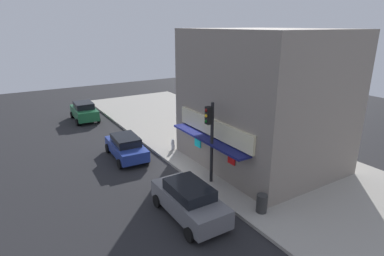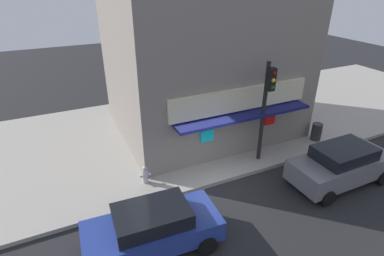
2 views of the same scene
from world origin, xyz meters
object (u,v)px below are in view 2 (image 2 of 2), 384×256
Objects in this scene: trash_can at (317,132)px; parked_car_blue at (153,228)px; pedestrian at (155,144)px; fire_hydrant at (145,175)px; parked_car_grey at (341,164)px; traffic_light at (266,100)px; potted_plant_by_doorway at (258,123)px.

trash_can is 10.37m from parked_car_blue.
pedestrian is at bearing 170.78° from trash_can.
parked_car_grey is (7.50, -3.19, 0.32)m from fire_hydrant.
pedestrian is (0.86, 1.16, 0.64)m from fire_hydrant.
parked_car_grey reaches higher than parked_car_blue.
traffic_light is 3.56m from potted_plant_by_doorway.
traffic_light is 4.58m from trash_can.
pedestrian is at bearing 53.58° from fire_hydrant.
fire_hydrant is at bearing 77.04° from parked_car_blue.
pedestrian is 0.41× the size of parked_car_grey.
trash_can is 8.45m from pedestrian.
fire_hydrant is 1.58m from pedestrian.
fire_hydrant is at bearing 174.09° from traffic_light.
parked_car_grey is at bearing -33.22° from pedestrian.
potted_plant_by_doorway is 9.00m from parked_car_blue.
traffic_light is 4.31× the size of potted_plant_by_doorway.
traffic_light reaches higher than trash_can.
pedestrian is 1.72× the size of potted_plant_by_doorway.
trash_can is at bearing -38.45° from potted_plant_by_doorway.
parked_car_blue is (-6.11, -2.64, -2.33)m from traffic_light.
trash_can is at bearing 16.88° from parked_car_blue.
traffic_light is 1.05× the size of parked_car_blue.
traffic_light is 1.03× the size of parked_car_grey.
parked_car_grey is at bearing -51.08° from traffic_light.
fire_hydrant is (-5.37, 0.56, -2.59)m from traffic_light.
traffic_light is at bearing -5.91° from fire_hydrant.
trash_can is 3.02m from potted_plant_by_doorway.
pedestrian is 6.00m from potted_plant_by_doorway.
potted_plant_by_doorway is (1.45, 2.24, -2.35)m from traffic_light.
parked_car_blue reaches higher than potted_plant_by_doorway.
potted_plant_by_doorway is at bearing 57.00° from traffic_light.
pedestrian is 4.66m from parked_car_blue.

